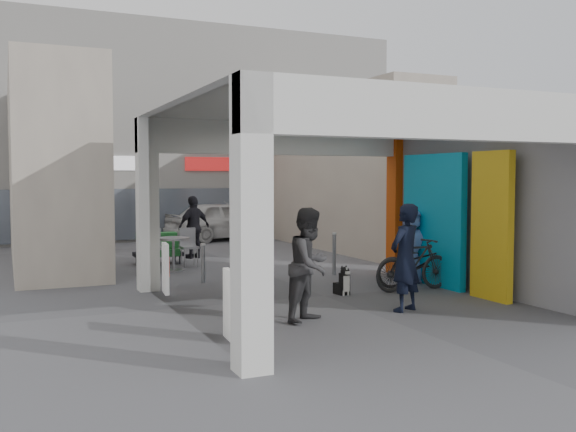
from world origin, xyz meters
name	(u,v)px	position (x,y,z in m)	size (l,w,h in m)	color
ground	(324,296)	(0.00, 0.00, 0.00)	(90.00, 90.00, 0.00)	#55555A
arcade_canopy	(371,177)	(0.54, -0.82, 2.30)	(6.40, 6.45, 6.40)	silver
far_building	(161,134)	(0.00, 13.99, 3.99)	(18.00, 4.08, 8.00)	white
plaza_bldg_left	(50,170)	(-4.50, 7.50, 2.50)	(2.00, 9.00, 5.00)	#BDB09C
plaza_bldg_right	(343,171)	(4.50, 7.50, 2.50)	(2.00, 9.00, 5.00)	#BDB09C
bollard_left	(203,264)	(-1.70, 2.50, 0.42)	(0.09, 0.09, 0.84)	gray
bollard_center	(271,258)	(-0.14, 2.39, 0.48)	(0.09, 0.09, 0.95)	gray
bollard_right	(334,254)	(1.46, 2.35, 0.49)	(0.09, 0.09, 0.98)	gray
advert_board_near	(231,305)	(-2.75, -2.47, 0.51)	(0.13, 0.55, 1.00)	white
advert_board_far	(166,268)	(-2.75, 1.55, 0.51)	(0.15, 0.56, 1.00)	white
cafe_set	(165,255)	(-2.00, 4.83, 0.35)	(1.64, 1.33, 0.99)	#9A999E
produce_stand	(158,252)	(-1.94, 5.93, 0.33)	(1.25, 0.68, 0.82)	black
crate_stack	(239,244)	(0.84, 7.40, 0.28)	(0.49, 0.40, 0.56)	#195926
border_collie	(343,283)	(0.40, -0.03, 0.24)	(0.22, 0.43, 0.59)	black
man_with_dog	(405,258)	(0.63, -1.81, 0.93)	(0.68, 0.44, 1.86)	black
man_back_turned	(310,265)	(-1.19, -1.83, 0.91)	(0.89, 0.69, 1.82)	#363638
man_elderly	(412,246)	(2.47, 0.64, 0.80)	(0.78, 0.51, 1.60)	#5E78B8
man_crates	(194,227)	(-0.74, 6.72, 0.89)	(1.04, 0.43, 1.78)	black
bicycle_front	(421,263)	(2.30, 0.07, 0.51)	(0.68, 1.96, 1.03)	black
bicycle_rear	(414,264)	(1.93, -0.22, 0.55)	(0.51, 1.81, 1.09)	black
white_van	(223,220)	(1.67, 11.50, 0.72)	(1.70, 4.22, 1.44)	silver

